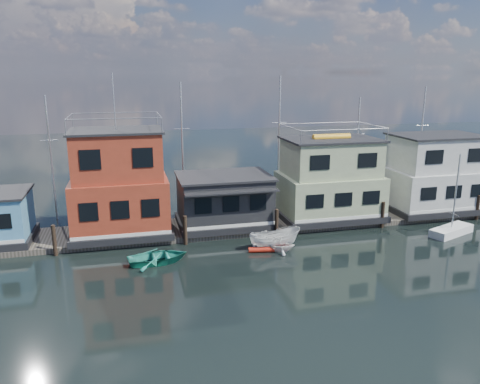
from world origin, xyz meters
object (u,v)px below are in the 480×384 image
object	(u,v)px
houseboat_dark	(224,200)
motorboat	(275,239)
houseboat_green	(329,180)
dinghy_teal	(158,257)
houseboat_red	(119,185)
dinghy_white	(281,245)
red_kayak	(268,249)
houseboat_white	(434,174)
day_sailer	(451,230)

from	to	relation	value
houseboat_dark	motorboat	distance (m)	6.02
houseboat_green	dinghy_teal	world-z (taller)	houseboat_green
houseboat_red	dinghy_white	world-z (taller)	houseboat_red
houseboat_green	dinghy_teal	size ratio (longest dim) A/B	2.14
houseboat_green	houseboat_red	bearing A→B (deg)	-180.00
red_kayak	dinghy_teal	xyz separation A→B (m)	(-7.63, -0.11, 0.21)
houseboat_dark	houseboat_white	bearing A→B (deg)	0.06
day_sailer	dinghy_white	distance (m)	14.08
houseboat_green	dinghy_white	world-z (taller)	houseboat_green
houseboat_red	dinghy_teal	distance (m)	7.23
houseboat_dark	houseboat_white	xyz separation A→B (m)	(19.00, 0.02, 1.12)
houseboat_white	motorboat	bearing A→B (deg)	-162.46
motorboat	houseboat_dark	bearing A→B (deg)	22.63
houseboat_dark	dinghy_white	bearing A→B (deg)	-64.06
houseboat_white	dinghy_teal	world-z (taller)	houseboat_white
houseboat_white	red_kayak	world-z (taller)	houseboat_white
red_kayak	dinghy_white	world-z (taller)	dinghy_white
day_sailer	dinghy_teal	size ratio (longest dim) A/B	1.61
motorboat	day_sailer	distance (m)	14.32
dinghy_teal	dinghy_white	size ratio (longest dim) A/B	2.02
motorboat	houseboat_red	bearing A→B (deg)	59.84
houseboat_red	houseboat_dark	distance (m)	8.18
houseboat_red	houseboat_green	bearing A→B (deg)	0.00
houseboat_red	houseboat_white	bearing A→B (deg)	0.00
houseboat_red	day_sailer	bearing A→B (deg)	-12.55
houseboat_green	houseboat_white	xyz separation A→B (m)	(10.00, -0.00, -0.01)
houseboat_green	houseboat_white	bearing A→B (deg)	-0.00
red_kayak	dinghy_white	xyz separation A→B (m)	(0.92, -0.18, 0.32)
houseboat_red	houseboat_dark	size ratio (longest dim) A/B	1.60
motorboat	day_sailer	xyz separation A→B (m)	(14.31, -0.36, -0.35)
houseboat_red	motorboat	size ratio (longest dim) A/B	3.08
houseboat_white	day_sailer	size ratio (longest dim) A/B	1.33
houseboat_green	motorboat	size ratio (longest dim) A/B	2.18
dinghy_white	houseboat_dark	bearing A→B (deg)	37.86
houseboat_dark	motorboat	xyz separation A→B (m)	(2.60, -5.16, -1.67)
houseboat_red	motorboat	xyz separation A→B (m)	(10.60, -5.18, -3.36)
houseboat_green	motorboat	distance (m)	8.70
motorboat	day_sailer	size ratio (longest dim) A/B	0.61
houseboat_white	dinghy_white	distance (m)	17.45
day_sailer	dinghy_teal	distance (m)	22.63
houseboat_dark	houseboat_white	distance (m)	19.03
houseboat_red	day_sailer	distance (m)	25.79
houseboat_green	dinghy_teal	xyz separation A→B (m)	(-14.71, -5.77, -3.14)
day_sailer	houseboat_red	bearing A→B (deg)	146.03
houseboat_white	red_kayak	bearing A→B (deg)	-161.66
day_sailer	dinghy_teal	bearing A→B (deg)	159.16
houseboat_red	dinghy_teal	xyz separation A→B (m)	(2.29, -5.77, -3.70)
houseboat_green	dinghy_white	size ratio (longest dim) A/B	4.31
dinghy_teal	dinghy_white	xyz separation A→B (m)	(8.55, -0.07, 0.11)
red_kayak	day_sailer	size ratio (longest dim) A/B	0.42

